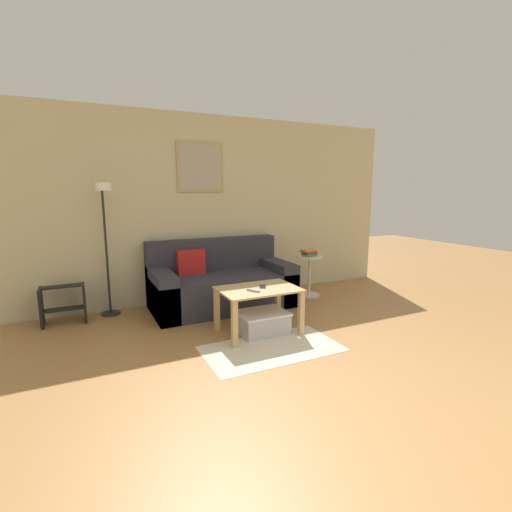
# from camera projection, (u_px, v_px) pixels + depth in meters

# --- Properties ---
(ground_plane) EXTENTS (16.00, 16.00, 0.00)m
(ground_plane) POSITION_uv_depth(u_px,v_px,m) (417.00, 438.00, 2.34)
(ground_plane) COLOR #A87542
(wall_back) EXTENTS (5.60, 0.09, 2.55)m
(wall_back) POSITION_uv_depth(u_px,v_px,m) (218.00, 208.00, 5.26)
(wall_back) COLOR #C6BC93
(wall_back) RESTS_ON ground_plane
(area_rug) EXTENTS (1.35, 0.74, 0.01)m
(area_rug) POSITION_uv_depth(u_px,v_px,m) (272.00, 348.00, 3.65)
(area_rug) COLOR beige
(area_rug) RESTS_ON ground_plane
(couch) EXTENTS (1.83, 0.92, 0.88)m
(couch) POSITION_uv_depth(u_px,v_px,m) (221.00, 284.00, 4.94)
(couch) COLOR #2D2D38
(couch) RESTS_ON ground_plane
(coffee_table) EXTENTS (0.85, 0.59, 0.50)m
(coffee_table) POSITION_uv_depth(u_px,v_px,m) (258.00, 297.00, 4.01)
(coffee_table) COLOR tan
(coffee_table) RESTS_ON ground_plane
(storage_bin) EXTENTS (0.53, 0.42, 0.24)m
(storage_bin) POSITION_uv_depth(u_px,v_px,m) (262.00, 322.00, 4.04)
(storage_bin) COLOR #B2B2B7
(storage_bin) RESTS_ON ground_plane
(floor_lamp) EXTENTS (0.23, 0.50, 1.63)m
(floor_lamp) POSITION_uv_depth(u_px,v_px,m) (106.00, 231.00, 4.35)
(floor_lamp) COLOR black
(floor_lamp) RESTS_ON ground_plane
(side_table) EXTENTS (0.38, 0.38, 0.60)m
(side_table) POSITION_uv_depth(u_px,v_px,m) (309.00, 272.00, 5.43)
(side_table) COLOR silver
(side_table) RESTS_ON ground_plane
(book_stack) EXTENTS (0.22, 0.18, 0.09)m
(book_stack) POSITION_uv_depth(u_px,v_px,m) (309.00, 253.00, 5.38)
(book_stack) COLOR #D18438
(book_stack) RESTS_ON side_table
(remote_control) EXTENTS (0.10, 0.15, 0.02)m
(remote_control) POSITION_uv_depth(u_px,v_px,m) (253.00, 290.00, 3.87)
(remote_control) COLOR #99999E
(remote_control) RESTS_ON coffee_table
(cell_phone) EXTENTS (0.12, 0.15, 0.01)m
(cell_phone) POSITION_uv_depth(u_px,v_px,m) (263.00, 286.00, 4.04)
(cell_phone) COLOR #1E2338
(cell_phone) RESTS_ON coffee_table
(step_stool) EXTENTS (0.48, 0.29, 0.44)m
(step_stool) POSITION_uv_depth(u_px,v_px,m) (63.00, 303.00, 4.32)
(step_stool) COLOR black
(step_stool) RESTS_ON ground_plane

